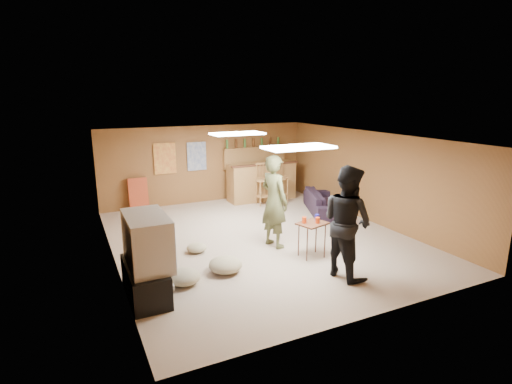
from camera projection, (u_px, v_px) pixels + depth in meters
name	position (u px, v px, depth m)	size (l,w,h in m)	color
ground	(260.00, 238.00, 8.69)	(7.00, 7.00, 0.00)	tan
ceiling	(260.00, 137.00, 8.17)	(6.00, 7.00, 0.02)	silver
wall_back	(207.00, 164.00, 11.50)	(6.00, 0.02, 2.20)	brown
wall_front	(375.00, 244.00, 5.37)	(6.00, 0.02, 2.20)	brown
wall_left	(111.00, 206.00, 7.17)	(0.02, 7.00, 2.20)	brown
wall_right	(371.00, 177.00, 9.69)	(0.02, 7.00, 2.20)	brown
tv_stand	(145.00, 281.00, 6.18)	(0.55, 1.30, 0.50)	black
dvd_box	(160.00, 284.00, 6.30)	(0.35, 0.50, 0.08)	#B2B2B7
tv_body	(147.00, 240.00, 6.05)	(0.60, 1.10, 0.80)	#B2B2B7
tv_screen	(167.00, 237.00, 6.18)	(0.02, 0.95, 0.65)	navy
bar_counter	(262.00, 182.00, 11.78)	(2.00, 0.60, 1.10)	olive
bar_lip	(265.00, 164.00, 11.43)	(2.10, 0.12, 0.05)	#442416
bar_shelf	(255.00, 148.00, 11.94)	(2.00, 0.18, 0.05)	olive
bar_backing	(255.00, 157.00, 12.03)	(2.00, 0.14, 0.60)	olive
poster_left	(165.00, 158.00, 10.90)	(0.60, 0.03, 0.85)	#BF3F26
poster_right	(197.00, 156.00, 11.28)	(0.55, 0.03, 0.80)	#334C99
folding_chair_stack	(138.00, 195.00, 10.64)	(0.50, 0.14, 0.90)	#B34021
ceiling_panel_front	(299.00, 147.00, 6.86)	(1.20, 0.60, 0.04)	white
ceiling_panel_back	(237.00, 134.00, 9.23)	(1.20, 0.60, 0.04)	white
person_olive	(274.00, 201.00, 8.06)	(0.69, 0.45, 1.90)	#515531
person_black	(347.00, 222.00, 6.72)	(0.94, 0.73, 1.94)	black
sofa	(324.00, 202.00, 10.55)	(1.92, 0.75, 0.56)	black
tray_table	(312.00, 240.00, 7.65)	(0.53, 0.42, 0.69)	#442416
cup_red_near	(304.00, 220.00, 7.54)	(0.09, 0.09, 0.12)	red
cup_red_far	(317.00, 220.00, 7.53)	(0.08, 0.08, 0.11)	red
cup_blue	(317.00, 217.00, 7.70)	(0.08, 0.08, 0.12)	#15148F
bar_stool_left	(262.00, 186.00, 11.21)	(0.35, 0.35, 1.11)	olive
bar_stool_right	(281.00, 183.00, 11.48)	(0.37, 0.37, 1.16)	olive
cushion_near_tv	(225.00, 265.00, 7.03)	(0.59, 0.59, 0.27)	gray
cushion_mid	(196.00, 248.00, 7.94)	(0.40, 0.40, 0.18)	gray
cushion_far	(184.00, 277.00, 6.59)	(0.55, 0.55, 0.25)	gray
bottle_row	(253.00, 143.00, 11.86)	(1.76, 0.08, 0.26)	#3F7233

